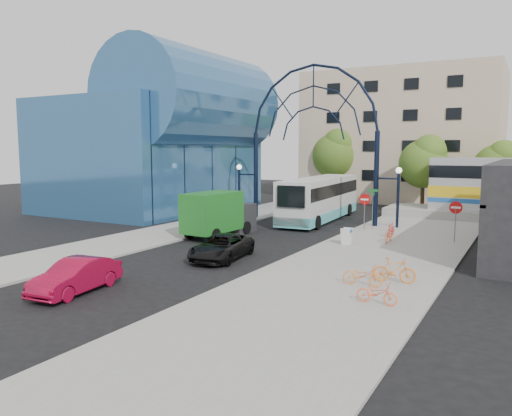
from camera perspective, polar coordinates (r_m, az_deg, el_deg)
The scene contains 22 objects.
ground at distance 27.03m, azimuth -5.34°, elevation -5.46°, with size 120.00×120.00×0.00m, color black.
sidewalk_east at distance 27.25m, azimuth 13.71°, elevation -5.39°, with size 8.00×56.00×0.12m, color gray.
plaza_west at distance 35.56m, azimuth -8.48°, elevation -2.44°, with size 5.00×50.00×0.12m, color gray.
gateway_arch at distance 38.86m, azimuth 6.54°, elevation 10.93°, with size 13.64×0.44×12.10m.
stop_sign at distance 35.43m, azimuth 12.31°, elevation 0.59°, with size 0.80×0.07×2.50m.
do_not_enter_sign at distance 32.18m, azimuth 21.86°, elevation -0.38°, with size 0.76×0.07×2.48m.
street_name_sign at distance 35.88m, azimuth 13.21°, elevation 0.87°, with size 0.70×0.70×2.80m.
sandwich_board at distance 29.68m, azimuth 10.31°, elevation -2.98°, with size 0.55×0.61×0.99m.
transit_hall at distance 47.64m, azimuth -10.39°, elevation 7.86°, with size 16.50×18.00×14.50m.
apartment_block at distance 58.18m, azimuth 16.48°, elevation 7.78°, with size 20.00×12.10×14.00m.
tree_north_a at distance 48.48m, azimuth 18.75°, elevation 5.11°, with size 4.48×4.48×7.00m.
tree_north_b at distance 55.00m, azimuth 9.22°, elevation 6.23°, with size 5.12×5.12×8.00m.
tree_north_c at distance 49.74m, azimuth 25.99°, elevation 4.44°, with size 4.16×4.16×6.50m.
city_bus at distance 40.22m, azimuth 7.32°, elevation 1.12°, with size 3.53×12.60×3.42m.
green_truck at distance 32.71m, azimuth -4.21°, elevation -0.70°, with size 2.49×5.93×2.94m.
black_suv at distance 26.01m, azimuth -3.96°, elevation -4.48°, with size 2.14×4.64×1.29m, color black.
red_sedan at distance 21.29m, azimuth -19.88°, elevation -7.32°, with size 1.43×4.11×1.35m, color maroon.
bike_near_a at distance 31.08m, azimuth 14.95°, elevation -3.07°, with size 0.54×1.54×0.81m, color #D95F2B.
bike_near_b at distance 33.29m, azimuth 15.17°, elevation -2.36°, with size 0.42×1.48×0.89m, color red.
bike_far_a at distance 21.13m, azimuth 12.09°, elevation -7.51°, with size 0.58×1.66×0.87m, color orange.
bike_far_b at distance 21.85m, azimuth 15.54°, elevation -6.87°, with size 0.50×1.77×1.06m, color orange.
bike_far_c at distance 18.83m, azimuth 13.65°, elevation -9.44°, with size 0.53×1.52×0.80m, color orange.
Camera 1 is at (15.05, -21.71, 5.72)m, focal length 35.00 mm.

